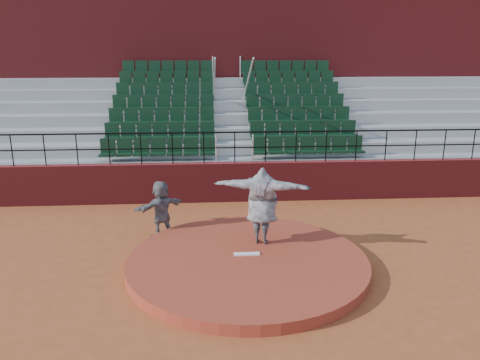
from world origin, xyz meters
name	(u,v)px	position (x,y,z in m)	size (l,w,h in m)	color
ground	(247,267)	(0.00, 0.00, 0.00)	(90.00, 90.00, 0.00)	#A14C24
pitchers_mound	(247,262)	(0.00, 0.00, 0.12)	(5.50, 5.50, 0.25)	#A03923
pitching_rubber	(247,254)	(0.00, 0.15, 0.27)	(0.60, 0.15, 0.03)	white
boundary_wall	(235,182)	(0.00, 5.00, 0.65)	(24.00, 0.30, 1.30)	maroon
wall_railing	(235,141)	(0.00, 5.00, 2.03)	(24.04, 0.05, 1.03)	black
seating_deck	(230,138)	(0.00, 8.64, 1.45)	(24.00, 5.97, 4.63)	gray
press_box_facade	(225,79)	(0.00, 12.60, 3.55)	(24.00, 3.00, 7.10)	maroon
pitcher	(262,205)	(0.42, 0.87, 1.20)	(2.34, 0.64, 1.90)	black
fielder	(161,209)	(-2.13, 2.05, 0.77)	(1.43, 0.45, 1.54)	black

